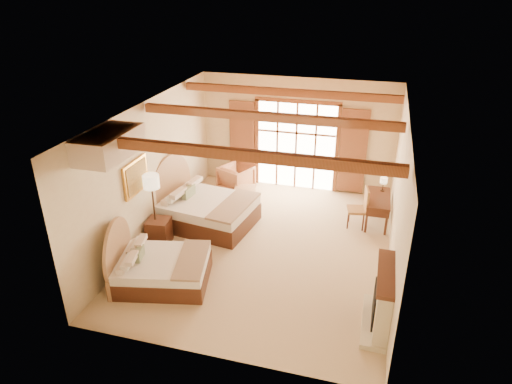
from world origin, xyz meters
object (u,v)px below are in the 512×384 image
(nightstand, at_px, (159,231))
(desk, at_px, (377,209))
(bed_far, at_px, (201,208))
(bed_near, at_px, (156,266))
(armchair, at_px, (236,179))

(nightstand, height_order, desk, desk)
(nightstand, distance_m, desk, 5.39)
(bed_far, height_order, desk, bed_far)
(bed_near, distance_m, nightstand, 1.49)
(desk, bearing_deg, bed_far, -164.83)
(bed_near, xyz_separation_m, nightstand, (-0.60, 1.36, -0.06))
(nightstand, relative_size, armchair, 0.72)
(bed_near, distance_m, desk, 5.65)
(desk, bearing_deg, nightstand, -155.09)
(armchair, bearing_deg, bed_far, 106.91)
(bed_far, distance_m, desk, 4.41)
(bed_near, relative_size, bed_far, 0.86)
(nightstand, xyz_separation_m, armchair, (0.86, 3.19, 0.08))
(bed_near, distance_m, bed_far, 2.49)
(bed_far, xyz_separation_m, desk, (4.23, 1.25, -0.07))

